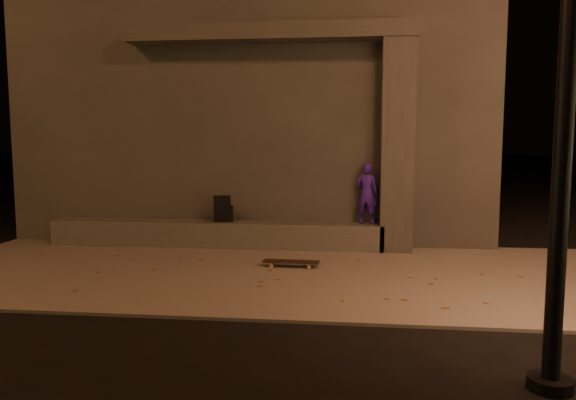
# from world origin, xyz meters

# --- Properties ---
(ground) EXTENTS (120.00, 120.00, 0.00)m
(ground) POSITION_xyz_m (0.00, 0.00, 0.00)
(ground) COLOR black
(ground) RESTS_ON ground
(sidewalk) EXTENTS (11.00, 4.40, 0.04)m
(sidewalk) POSITION_xyz_m (0.00, 2.00, 0.02)
(sidewalk) COLOR slate
(sidewalk) RESTS_ON ground
(building) EXTENTS (9.00, 5.10, 5.22)m
(building) POSITION_xyz_m (-1.00, 6.49, 2.61)
(building) COLOR #3C3A37
(building) RESTS_ON ground
(ledge) EXTENTS (6.00, 0.55, 0.45)m
(ledge) POSITION_xyz_m (-1.50, 3.75, 0.27)
(ledge) COLOR #4D4B46
(ledge) RESTS_ON sidewalk
(column) EXTENTS (0.55, 0.55, 3.60)m
(column) POSITION_xyz_m (1.70, 3.75, 1.84)
(column) COLOR #3C3A37
(column) RESTS_ON sidewalk
(canopy) EXTENTS (5.00, 0.70, 0.28)m
(canopy) POSITION_xyz_m (-0.50, 3.80, 3.78)
(canopy) COLOR #3C3A37
(canopy) RESTS_ON column
(skateboarder) EXTENTS (0.45, 0.35, 1.08)m
(skateboarder) POSITION_xyz_m (1.20, 3.75, 1.03)
(skateboarder) COLOR #371795
(skateboarder) RESTS_ON ledge
(backpack) EXTENTS (0.38, 0.29, 0.48)m
(backpack) POSITION_xyz_m (-1.35, 3.75, 0.66)
(backpack) COLOR black
(backpack) RESTS_ON ledge
(skateboard) EXTENTS (0.86, 0.25, 0.09)m
(skateboard) POSITION_xyz_m (0.04, 2.26, 0.12)
(skateboard) COLOR black
(skateboard) RESTS_ON sidewalk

